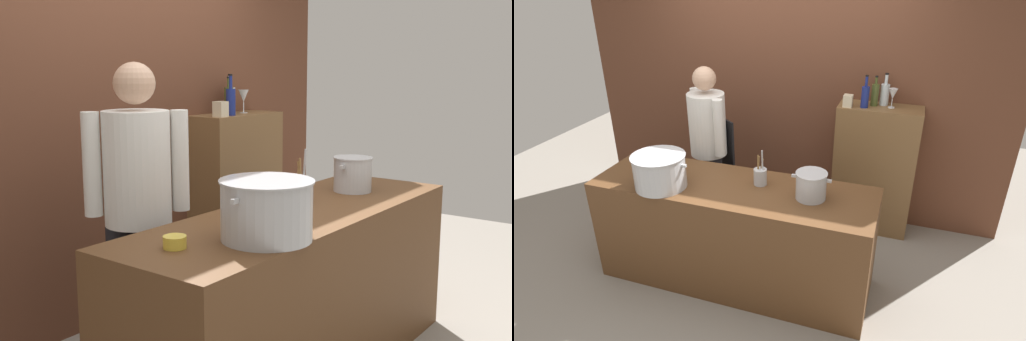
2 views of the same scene
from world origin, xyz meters
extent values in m
plane|color=gray|center=(0.00, 0.00, 0.00)|extent=(8.00, 8.00, 0.00)
cube|color=brown|center=(0.00, 1.40, 1.50)|extent=(4.40, 0.10, 3.00)
cube|color=brown|center=(0.00, 0.00, 0.45)|extent=(2.24, 0.70, 0.90)
cube|color=brown|center=(0.97, 1.19, 0.64)|extent=(0.76, 0.32, 1.28)
cylinder|color=black|center=(-0.44, 0.58, 0.42)|extent=(0.14, 0.14, 0.84)
cylinder|color=black|center=(-0.60, 0.69, 0.42)|extent=(0.14, 0.14, 0.84)
cylinder|color=white|center=(-0.52, 0.63, 1.13)|extent=(0.34, 0.34, 0.58)
cube|color=black|center=(-0.41, 0.78, 0.89)|extent=(0.25, 0.19, 0.52)
cylinder|color=white|center=(-0.34, 0.50, 1.16)|extent=(0.09, 0.09, 0.52)
cylinder|color=white|center=(-0.70, 0.76, 1.16)|extent=(0.09, 0.09, 0.52)
sphere|color=tan|center=(-0.52, 0.63, 1.55)|extent=(0.21, 0.21, 0.21)
cylinder|color=#B7BABF|center=(-0.52, -0.18, 1.03)|extent=(0.40, 0.40, 0.25)
cylinder|color=#B7BABF|center=(-0.52, -0.18, 1.16)|extent=(0.41, 0.41, 0.01)
cube|color=#B7BABF|center=(-0.74, -0.18, 1.11)|extent=(0.04, 0.02, 0.02)
cube|color=#B7BABF|center=(-0.31, -0.18, 1.11)|extent=(0.04, 0.02, 0.02)
cylinder|color=#B7BABF|center=(0.62, 0.02, 1.00)|extent=(0.22, 0.22, 0.20)
cylinder|color=#B7BABF|center=(0.62, 0.02, 1.10)|extent=(0.23, 0.23, 0.01)
cube|color=#B7BABF|center=(0.49, 0.02, 1.06)|extent=(0.04, 0.02, 0.02)
cube|color=#B7BABF|center=(0.75, 0.02, 1.06)|extent=(0.04, 0.02, 0.02)
cylinder|color=#B7BABF|center=(0.19, 0.10, 0.97)|extent=(0.10, 0.10, 0.13)
cylinder|color=olive|center=(0.18, 0.10, 1.03)|extent=(0.01, 0.03, 0.22)
cylinder|color=olive|center=(0.18, 0.10, 1.02)|extent=(0.02, 0.05, 0.21)
cylinder|color=#B7BABF|center=(0.21, 0.10, 1.06)|extent=(0.01, 0.03, 0.27)
cylinder|color=olive|center=(0.19, 0.13, 1.01)|extent=(0.05, 0.02, 0.19)
cylinder|color=yellow|center=(-0.85, 0.05, 0.93)|extent=(0.10, 0.10, 0.05)
cylinder|color=navy|center=(0.83, 1.12, 1.38)|extent=(0.07, 0.07, 0.19)
cylinder|color=navy|center=(0.83, 1.12, 1.52)|extent=(0.02, 0.02, 0.09)
cylinder|color=black|center=(0.83, 1.12, 1.57)|extent=(0.03, 0.03, 0.01)
cylinder|color=#475123|center=(0.90, 1.20, 1.38)|extent=(0.07, 0.07, 0.20)
cylinder|color=#475123|center=(0.90, 1.20, 1.51)|extent=(0.02, 0.02, 0.07)
cylinder|color=black|center=(0.90, 1.20, 1.55)|extent=(0.03, 0.03, 0.01)
cylinder|color=silver|center=(0.99, 1.26, 1.38)|extent=(0.08, 0.08, 0.19)
cylinder|color=silver|center=(0.99, 1.26, 1.52)|extent=(0.03, 0.03, 0.09)
cylinder|color=black|center=(0.99, 1.26, 1.57)|extent=(0.03, 0.03, 0.01)
cylinder|color=silver|center=(1.06, 1.19, 1.29)|extent=(0.06, 0.06, 0.01)
cylinder|color=silver|center=(1.06, 1.19, 1.33)|extent=(0.01, 0.01, 0.08)
cone|color=silver|center=(1.06, 1.19, 1.41)|extent=(0.08, 0.08, 0.09)
cube|color=beige|center=(0.68, 1.10, 1.34)|extent=(0.08, 0.08, 0.11)
camera|label=1|loc=(-2.60, -1.69, 1.65)|focal=43.24mm
camera|label=2|loc=(1.22, -2.65, 2.46)|focal=29.67mm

